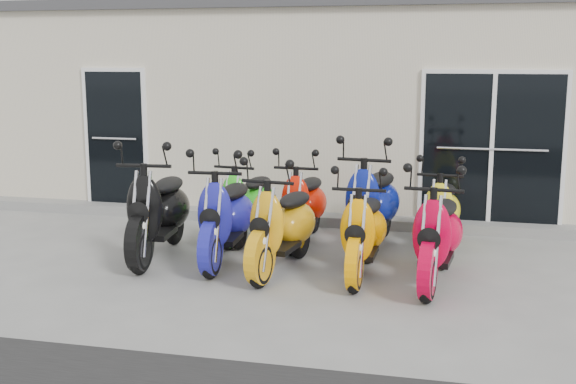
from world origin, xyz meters
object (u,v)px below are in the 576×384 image
scooter_front_orange_b (364,219)px  scooter_back_blue (373,192)px  scooter_front_red (438,222)px  scooter_back_yellow (442,201)px  scooter_front_orange_a (282,213)px  scooter_back_red (304,194)px  scooter_back_green (247,193)px  scooter_front_blue (226,204)px  scooter_front_black (158,198)px

scooter_front_orange_b → scooter_back_blue: bearing=92.8°
scooter_front_red → scooter_back_yellow: 1.44m
scooter_front_orange_a → scooter_back_red: 1.34m
scooter_back_green → scooter_front_orange_a: bearing=-51.0°
scooter_front_orange_a → scooter_front_blue: bearing=172.0°
scooter_front_blue → scooter_front_orange_a: scooter_front_blue is taller
scooter_front_blue → scooter_back_blue: (1.66, 0.99, 0.04)m
scooter_front_red → scooter_back_green: (-2.61, 1.44, -0.05)m
scooter_front_black → scooter_back_green: (0.81, 1.14, -0.11)m
scooter_front_orange_b → scooter_back_green: (-1.77, 1.34, -0.02)m
scooter_back_blue → scooter_front_orange_b: bearing=-81.0°
scooter_front_black → scooter_front_orange_a: (1.64, -0.22, -0.06)m
scooter_front_orange_b → scooter_front_red: (0.83, -0.10, 0.04)m
scooter_front_orange_b → scooter_back_yellow: (0.84, 1.34, -0.02)m
scooter_front_blue → scooter_back_red: 1.34m
scooter_back_blue → scooter_back_yellow: 0.90m
scooter_front_orange_a → scooter_front_orange_b: bearing=9.2°
scooter_front_orange_a → scooter_back_green: (-0.83, 1.36, -0.05)m
scooter_front_orange_a → scooter_back_blue: scooter_back_blue is taller
scooter_back_red → scooter_back_blue: scooter_back_blue is taller
scooter_front_blue → scooter_front_orange_a: 0.79m
scooter_front_orange_a → scooter_front_black: bearing=-179.8°
scooter_front_black → scooter_front_orange_a: size_ratio=1.09×
scooter_back_red → scooter_back_yellow: scooter_back_red is taller
scooter_front_orange_b → scooter_back_red: (-0.98, 1.31, -0.00)m
scooter_back_green → scooter_front_red: bearing=-21.3°
scooter_front_red → scooter_back_blue: scooter_back_blue is taller
scooter_front_orange_b → scooter_back_red: same height
scooter_front_orange_a → scooter_back_blue: 1.51m
scooter_back_green → scooter_back_red: 0.80m
scooter_front_orange_b → scooter_back_red: bearing=127.5°
scooter_front_orange_b → scooter_back_green: 2.22m
scooter_back_yellow → scooter_back_green: bearing=-175.9°
scooter_back_yellow → scooter_back_blue: bearing=-165.6°
scooter_front_blue → scooter_back_blue: scooter_back_blue is taller
scooter_back_blue → scooter_back_yellow: size_ratio=1.18×
scooter_front_blue → scooter_back_yellow: bearing=21.2°
scooter_back_green → scooter_back_red: bearing=6.1°
scooter_front_orange_a → scooter_back_green: size_ratio=1.07×
scooter_front_orange_a → scooter_front_red: bearing=5.3°
scooter_front_orange_a → scooter_back_blue: size_ratio=0.91×
scooter_back_yellow → scooter_front_orange_a: bearing=-138.7°
scooter_back_yellow → scooter_front_blue: bearing=-151.7°
scooter_front_blue → scooter_back_red: size_ratio=1.09×
scooter_back_yellow → scooter_front_red: bearing=-86.4°
scooter_front_red → scooter_back_blue: size_ratio=0.92×
scooter_front_orange_b → scooter_back_blue: (-0.04, 1.18, 0.10)m
scooter_front_blue → scooter_back_red: (0.73, 1.12, -0.06)m
scooter_front_blue → scooter_back_green: bearing=90.5°
scooter_front_black → scooter_front_orange_b: (2.59, -0.20, -0.09)m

